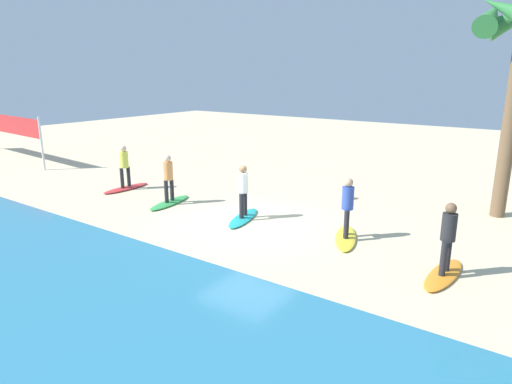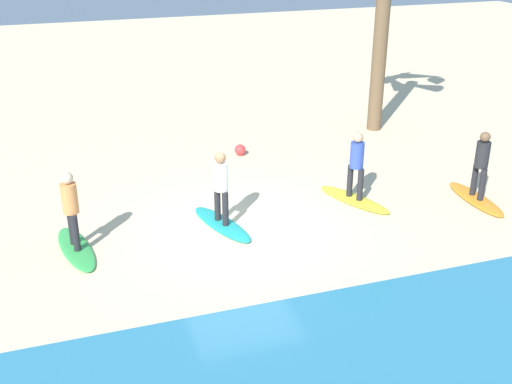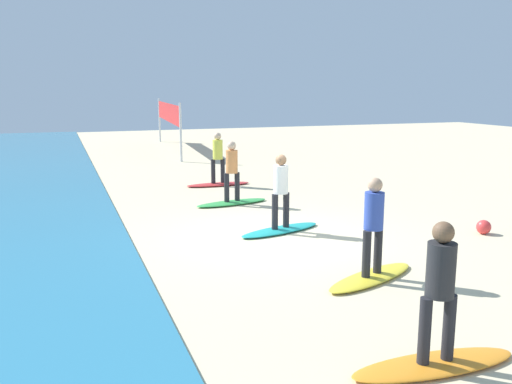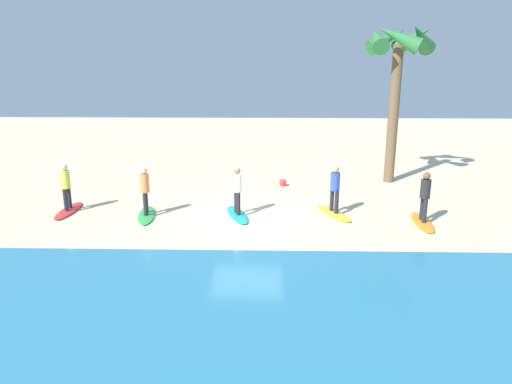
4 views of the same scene
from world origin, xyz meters
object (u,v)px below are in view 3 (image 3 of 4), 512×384
Objects in this scene: surfboard_teal at (280,230)px; surfboard_green at (232,203)px; beach_ball at (484,227)px; surfboard_red at (218,184)px; surfer_green at (232,167)px; surfer_red at (218,154)px; volleyball_net at (168,115)px; surfer_teal at (281,186)px; surfboard_yellow at (371,277)px; surfboard_orange at (435,364)px; surfer_orange at (440,282)px; surfer_yellow at (374,219)px.

surfboard_teal is 3.14m from surfboard_green.
surfboard_red is at bearing 26.20° from beach_ball.
surfer_green is at bearing 41.30° from beach_ball.
volleyball_net is at bearing -2.58° from surfer_red.
surfer_green is at bearing 2.43° from surfer_teal.
surfboard_yellow is at bearing 179.66° from surfer_red.
surfer_orange is (0.00, 0.00, 0.99)m from surfboard_orange.
volleyball_net reaches higher than surfer_yellow.
surfer_red is at bearing -108.57° from surfboard_green.
beach_ball is at bearing -112.37° from surfer_teal.
surfboard_orange is 6.51m from beach_ball.
beach_ball reaches higher than surfboard_green.
volleyball_net is (13.43, -0.92, 1.74)m from surfboard_green.
surfer_red is (9.38, -0.05, 0.00)m from surfer_yellow.
surfboard_teal is 4.44m from beach_ball.
surfboard_green is 1.28× the size of surfer_red.
volleyball_net is at bearing -2.70° from surfer_teal.
surfboard_orange is 1.00× the size of surfboard_green.
surfer_teal and surfer_red have the same top height.
surfer_teal reaches higher than surfboard_yellow.
volleyball_net is (22.71, -1.42, 1.74)m from surfboard_orange.
surfboard_green is 13.58m from volleyball_net.
surfer_green is 0.78× the size of surfboard_red.
surfer_yellow is 1.00× the size of surfer_green.
surfboard_red is at bearing -91.90° from surfboard_orange.
surfer_orange is 0.78× the size of surfboard_yellow.
volleyball_net is 28.90× the size of beach_ball.
surfboard_yellow is 1.28× the size of surfer_yellow.
beach_ball is at bearing -66.59° from surfer_yellow.
surfboard_teal is 1.00× the size of surfboard_green.
surfer_yellow is at bearing -22.78° from surfboard_yellow.
surfboard_green is 0.99m from surfer_green.
surfboard_yellow is 1.00× the size of surfboard_teal.
surfboard_green is (3.13, 0.13, 0.00)m from surfboard_teal.
volleyball_net is at bearing 10.31° from beach_ball.
surfboard_green is at bearing 81.00° from surfboard_red.
surfboard_yellow is at bearing -175.70° from surfer_teal.
surfer_red is at bearing 179.64° from surfboard_red.
surfer_teal is 16.60m from volleyball_net.
surfboard_red is (2.89, -0.44, 0.00)m from surfboard_green.
beach_ball is at bearing -46.74° from surfer_orange.
surfboard_green is at bearing 41.30° from beach_ball.
surfboard_orange is at bearing 176.42° from volleyball_net.
surfer_orange is at bearing 176.42° from volleyball_net.
surfer_yellow is (2.79, -0.89, 0.00)m from surfer_orange.
beach_ball reaches higher than surfboard_orange.
surfer_red is at bearing -109.93° from surfboard_teal.
surfboard_red is 8.60m from beach_ball.
surfboard_teal is 6.69× the size of beach_ball.
surfer_orange and surfer_red have the same top height.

